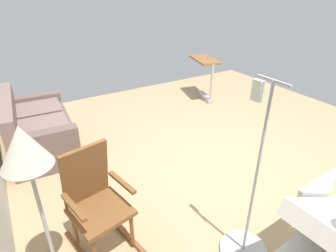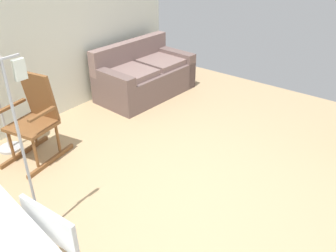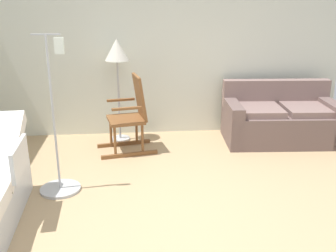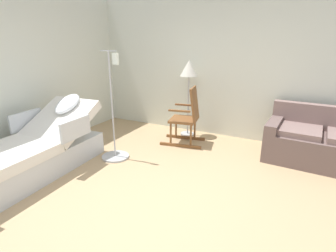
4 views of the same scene
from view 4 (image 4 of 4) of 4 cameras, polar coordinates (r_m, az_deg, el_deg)
ground_plane at (r=3.23m, az=-1.70°, el=-15.90°), size 6.76×6.76×0.00m
back_wall at (r=5.14m, az=12.64°, el=12.60°), size 5.61×0.10×2.70m
hospital_bed at (r=4.17m, az=-27.20°, el=-5.12°), size 1.08×2.12×1.03m
couch at (r=4.62m, az=30.84°, el=-3.49°), size 1.65×0.95×0.85m
rocking_chair at (r=4.70m, az=4.30°, el=1.97°), size 0.84×0.61×1.05m
floor_lamp at (r=5.01m, az=4.64°, el=11.46°), size 0.34×0.34×1.48m
iv_pole at (r=4.25m, az=-11.59°, el=-3.74°), size 0.44×0.44×1.69m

